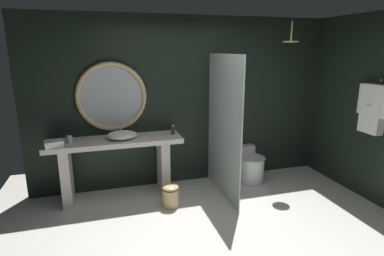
% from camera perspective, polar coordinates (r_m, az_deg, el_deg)
% --- Properties ---
extents(ground_plane, '(5.76, 5.76, 0.00)m').
position_cam_1_polar(ground_plane, '(3.69, 7.49, -20.64)').
color(ground_plane, silver).
extents(back_wall_panel, '(4.80, 0.10, 2.60)m').
position_cam_1_polar(back_wall_panel, '(4.89, -0.97, 4.81)').
color(back_wall_panel, black).
rests_on(back_wall_panel, ground_plane).
extents(side_wall_right, '(0.10, 2.47, 2.60)m').
position_cam_1_polar(side_wall_right, '(5.11, 29.26, 3.40)').
color(side_wall_right, black).
rests_on(side_wall_right, ground_plane).
extents(vanity_counter, '(1.86, 0.53, 0.88)m').
position_cam_1_polar(vanity_counter, '(4.57, -13.76, -5.44)').
color(vanity_counter, silver).
rests_on(vanity_counter, ground_plane).
extents(vessel_sink, '(0.42, 0.35, 0.19)m').
position_cam_1_polar(vessel_sink, '(4.45, -12.74, -1.26)').
color(vessel_sink, white).
rests_on(vessel_sink, vanity_counter).
extents(tumbler_cup, '(0.07, 0.07, 0.10)m').
position_cam_1_polar(tumbler_cup, '(4.46, -21.59, -1.97)').
color(tumbler_cup, silver).
rests_on(tumbler_cup, vanity_counter).
extents(soap_dispenser, '(0.06, 0.06, 0.14)m').
position_cam_1_polar(soap_dispenser, '(4.58, -3.52, -0.39)').
color(soap_dispenser, '#3D3323').
rests_on(soap_dispenser, vanity_counter).
extents(round_wall_mirror, '(1.00, 0.07, 1.00)m').
position_cam_1_polar(round_wall_mirror, '(4.61, -14.54, 5.56)').
color(round_wall_mirror, '#D6B77F').
extents(shower_glass_panel, '(0.02, 1.22, 2.05)m').
position_cam_1_polar(shower_glass_panel, '(4.44, 5.82, 0.13)').
color(shower_glass_panel, silver).
rests_on(shower_glass_panel, ground_plane).
extents(rain_shower_head, '(0.23, 0.23, 0.30)m').
position_cam_1_polar(rain_shower_head, '(4.96, 17.73, 15.09)').
color(rain_shower_head, '#D6B77F').
extents(hanging_bathrobe, '(0.20, 0.50, 0.73)m').
position_cam_1_polar(hanging_bathrobe, '(4.82, 30.36, 3.47)').
color(hanging_bathrobe, '#D6B77F').
extents(toilet, '(0.44, 0.63, 0.54)m').
position_cam_1_polar(toilet, '(5.20, 10.48, -6.83)').
color(toilet, white).
rests_on(toilet, ground_plane).
extents(waste_bin, '(0.23, 0.23, 0.32)m').
position_cam_1_polar(waste_bin, '(4.35, -3.98, -12.27)').
color(waste_bin, '#D6B77F').
rests_on(waste_bin, ground_plane).
extents(folded_hand_towel, '(0.26, 0.21, 0.09)m').
position_cam_1_polar(folded_hand_towel, '(4.36, -24.08, -2.70)').
color(folded_hand_towel, white).
rests_on(folded_hand_towel, vanity_counter).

